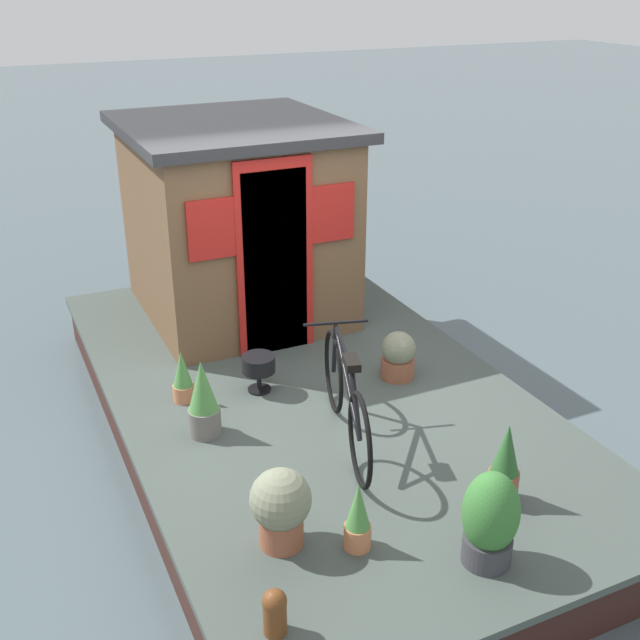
% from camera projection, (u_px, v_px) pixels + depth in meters
% --- Properties ---
extents(ground_plane, '(60.00, 60.00, 0.00)m').
position_uv_depth(ground_plane, '(310.00, 432.00, 6.76)').
color(ground_plane, '#4C5B60').
extents(houseboat_deck, '(5.74, 3.24, 0.47)m').
position_uv_depth(houseboat_deck, '(310.00, 409.00, 6.66)').
color(houseboat_deck, '#424C47').
rests_on(houseboat_deck, ground_plane).
extents(houseboat_cabin, '(2.20, 2.05, 1.94)m').
position_uv_depth(houseboat_cabin, '(237.00, 220.00, 7.60)').
color(houseboat_cabin, brown).
rests_on(houseboat_cabin, houseboat_deck).
extents(bicycle, '(1.61, 0.59, 0.81)m').
position_uv_depth(bicycle, '(346.00, 398.00, 5.63)').
color(bicycle, black).
rests_on(bicycle, houseboat_deck).
extents(potted_plant_thyme, '(0.34, 0.34, 0.63)m').
position_uv_depth(potted_plant_thyme, '(490.00, 520.00, 4.50)').
color(potted_plant_thyme, '#38383D').
rests_on(potted_plant_thyme, houseboat_deck).
extents(potted_plant_geranium, '(0.21, 0.21, 0.59)m').
position_uv_depth(potted_plant_geranium, '(505.00, 465.00, 5.04)').
color(potted_plant_geranium, '#935138').
rests_on(potted_plant_geranium, houseboat_deck).
extents(potted_plant_succulent, '(0.18, 0.18, 0.45)m').
position_uv_depth(potted_plant_succulent, '(183.00, 377.00, 6.25)').
color(potted_plant_succulent, '#C6754C').
rests_on(potted_plant_succulent, houseboat_deck).
extents(potted_plant_mint, '(0.25, 0.25, 0.62)m').
position_uv_depth(potted_plant_mint, '(203.00, 400.00, 5.77)').
color(potted_plant_mint, slate).
rests_on(potted_plant_mint, houseboat_deck).
extents(potted_plant_basil, '(0.17, 0.17, 0.47)m').
position_uv_depth(potted_plant_basil, '(358.00, 517.00, 4.65)').
color(potted_plant_basil, '#C6754C').
rests_on(potted_plant_basil, houseboat_deck).
extents(potted_plant_lavender, '(0.38, 0.38, 0.53)m').
position_uv_depth(potted_plant_lavender, '(281.00, 506.00, 4.65)').
color(potted_plant_lavender, '#935138').
rests_on(potted_plant_lavender, houseboat_deck).
extents(potted_plant_sage, '(0.29, 0.29, 0.42)m').
position_uv_depth(potted_plant_sage, '(398.00, 355.00, 6.62)').
color(potted_plant_sage, '#935138').
rests_on(potted_plant_sage, houseboat_deck).
extents(charcoal_grill, '(0.28, 0.28, 0.32)m').
position_uv_depth(charcoal_grill, '(259.00, 366.00, 6.39)').
color(charcoal_grill, black).
rests_on(charcoal_grill, houseboat_deck).
extents(mooring_bollard, '(0.14, 0.14, 0.28)m').
position_uv_depth(mooring_bollard, '(275.00, 610.00, 4.07)').
color(mooring_bollard, brown).
rests_on(mooring_bollard, houseboat_deck).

